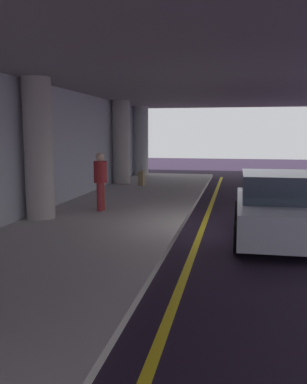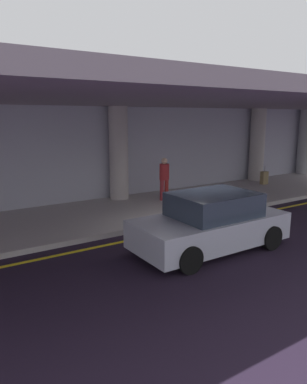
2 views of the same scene
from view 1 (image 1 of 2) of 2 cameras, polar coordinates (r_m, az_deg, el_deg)
name	(u,v)px [view 1 (image 1 of 2)]	position (r m, az deg, el deg)	size (l,w,h in m)	color
ground_plane	(222,231)	(10.54, 9.26, -5.26)	(60.00, 60.00, 0.00)	black
sidewalk	(101,223)	(11.06, -7.04, -4.19)	(26.00, 4.20, 0.15)	#B3ACAA
lane_stripe_yellow	(202,230)	(10.57, 6.50, -5.15)	(26.00, 0.14, 0.01)	yellow
support_column_far_left	(39,149)	(11.46, -15.23, 5.60)	(0.75, 0.75, 3.65)	#B6ACA9
support_column_left_mid	(121,142)	(18.96, -4.38, 6.67)	(0.75, 0.75, 3.65)	#BAB2AE
support_column_center	(141,141)	(22.84, -1.66, 6.91)	(0.75, 0.75, 3.65)	#ACAEB1
ceiling_overhang	(118,69)	(10.78, -4.77, 16.24)	(28.00, 13.20, 0.30)	gray
terminal_back_wall	(18,152)	(11.73, -17.73, 5.18)	(26.00, 0.30, 3.80)	#AEAEC0
car_silver	(278,208)	(9.96, 16.41, -2.07)	(4.10, 1.92, 1.50)	#AFB2C4
traveler_with_luggage	(100,178)	(12.31, -7.16, 1.94)	(0.38, 0.38, 1.68)	maroon
suitcase_upright_secondary	(142,178)	(18.25, -1.61, 1.88)	(0.36, 0.22, 0.90)	olive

